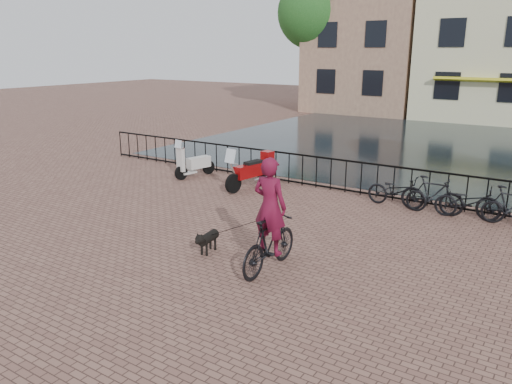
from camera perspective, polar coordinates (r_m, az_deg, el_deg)
The scene contains 14 objects.
ground at distance 9.32m, azimuth -10.41°, elevation -11.40°, with size 100.00×100.00×0.00m, color brown.
canal_water at distance 24.28m, azimuth 18.98°, elevation 5.01°, with size 20.00×20.00×0.00m, color black.
railing at distance 15.52m, azimuth 10.21°, elevation 1.76°, with size 20.00×0.05×1.02m.
canal_house_left at distance 38.35m, azimuth 13.69°, elevation 18.74°, with size 7.50×9.00×12.80m.
canal_house_mid at distance 36.32m, azimuth 26.09°, elevation 17.02°, with size 8.00×9.50×11.80m.
tree_far_left at distance 37.04m, azimuth 6.62°, elevation 19.68°, with size 5.04×5.04×9.27m.
cyclist at distance 9.70m, azimuth 1.58°, elevation -3.42°, with size 0.85×1.97×2.69m.
dog at distance 10.87m, azimuth -5.46°, elevation -5.55°, with size 0.37×0.83×0.54m.
motorcycle at distance 15.69m, azimuth -0.65°, elevation 2.93°, with size 0.80×2.03×1.41m.
scooter at distance 17.28m, azimuth -7.02°, elevation 3.99°, with size 0.75×1.56×1.40m.
parked_bike_0 at distance 14.39m, azimuth 15.82°, elevation 0.06°, with size 0.60×1.72×0.90m, color black.
parked_bike_1 at distance 14.14m, azimuth 19.48°, elevation -0.33°, with size 0.47×1.66×1.00m, color black.
parked_bike_2 at distance 13.98m, azimuth 23.22°, elevation -1.11°, with size 0.60×1.72×0.90m, color black.
parked_bike_3 at distance 13.85m, azimuth 27.08°, elevation -1.52°, with size 0.47×1.66×1.00m, color black.
Camera 1 is at (5.85, -5.88, 4.24)m, focal length 35.00 mm.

